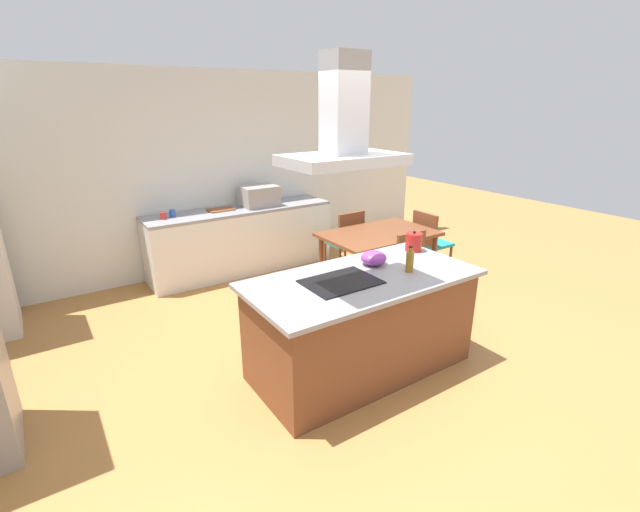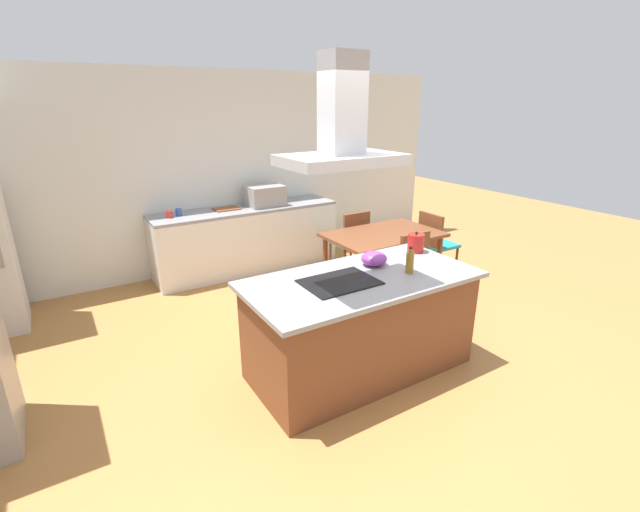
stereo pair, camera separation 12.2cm
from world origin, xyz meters
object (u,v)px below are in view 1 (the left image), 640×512
Objects in this scene: chair_facing_island at (416,267)px; range_hood at (344,130)px; tea_kettle at (414,242)px; cutting_board at (221,210)px; chair_facing_back_wall at (347,238)px; coffee_mug_blue at (172,213)px; dining_table at (379,239)px; countertop_microwave at (259,196)px; olive_oil_bottle at (410,261)px; chair_at_right_end at (429,239)px; coffee_mug_red at (163,216)px; cooktop at (341,282)px; mixing_bowl at (374,258)px.

chair_facing_island is 0.99× the size of range_hood.
cutting_board is (-0.95, 2.67, -0.08)m from tea_kettle.
cutting_board is 1.76m from chair_facing_back_wall.
coffee_mug_blue is 2.64m from dining_table.
cutting_board is at bearing 174.89° from countertop_microwave.
olive_oil_bottle is 0.26× the size of chair_at_right_end.
dining_table is at bearing -48.79° from cutting_board.
coffee_mug_red reaches higher than cutting_board.
olive_oil_bottle reaches higher than coffee_mug_blue.
chair_facing_island is at bearing -68.91° from countertop_microwave.
chair_at_right_end is at bearing -26.78° from coffee_mug_red.
countertop_microwave is 1.83m from dining_table.
chair_at_right_end and chair_facing_island have the same top height.
cutting_board reaches higher than chair_facing_island.
tea_kettle is at bearing 13.45° from range_hood.
olive_oil_bottle reaches higher than chair_facing_back_wall.
chair_facing_back_wall is at bearing -22.40° from coffee_mug_red.
countertop_microwave is 1.21m from coffee_mug_blue.
tea_kettle is at bearing -59.16° from coffee_mug_blue.
range_hood is at bearing 168.03° from olive_oil_bottle.
coffee_mug_red is at bearing 144.45° from dining_table.
tea_kettle is 0.90× the size of olive_oil_bottle.
cooktop is 2.54m from chair_facing_back_wall.
mixing_bowl is 0.68× the size of cutting_board.
coffee_mug_blue reaches higher than cooktop.
chair_facing_island is (0.91, 0.78, -0.49)m from olive_oil_bottle.
chair_facing_island is at bearing 22.51° from cooktop.
cooktop is 1.20× the size of countertop_microwave.
mixing_bowl is 2.94m from coffee_mug_blue.
mixing_bowl is (-0.58, -0.08, -0.03)m from tea_kettle.
tea_kettle is 1.19m from dining_table.
cooktop is at bearing -157.49° from chair_facing_island.
cutting_board is at bearing 3.83° from coffee_mug_red.
range_hood reaches higher than chair_facing_island.
cooktop is 2.96m from countertop_microwave.
coffee_mug_red reaches higher than cooktop.
olive_oil_bottle is at bearing -66.83° from coffee_mug_red.
countertop_microwave is at bearing -5.11° from cutting_board.
olive_oil_bottle is 0.26× the size of range_hood.
cooktop is 2.81m from chair_at_right_end.
countertop_microwave reaches higher than cutting_board.
chair_facing_back_wall is (1.55, 1.97, -0.40)m from cooktop.
olive_oil_bottle is at bearing -11.97° from cooktop.
olive_oil_bottle reaches higher than cooktop.
cutting_board is at bearing -0.12° from coffee_mug_blue.
mixing_bowl reaches higher than dining_table.
coffee_mug_red is at bearing 113.17° from olive_oil_bottle.
tea_kettle reaches higher than cutting_board.
cutting_board is 2.73m from chair_facing_island.
chair_at_right_end is (2.34, -1.62, -0.40)m from cutting_board.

